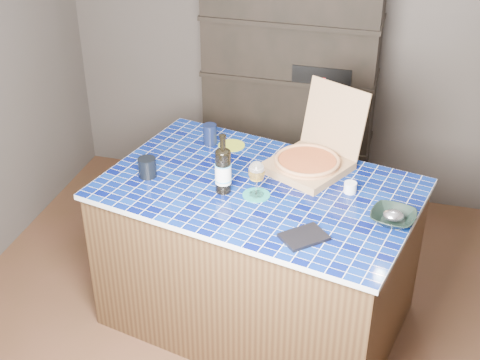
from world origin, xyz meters
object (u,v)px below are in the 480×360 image
(kitchen_island, at_px, (258,254))
(wine_glass, at_px, (257,172))
(dvd_case, at_px, (304,237))
(pizza_box, at_px, (310,159))
(mead_bottle, at_px, (223,170))
(bowl, at_px, (393,217))

(kitchen_island, relative_size, wine_glass, 9.30)
(kitchen_island, relative_size, dvd_case, 8.72)
(pizza_box, xyz_separation_m, mead_bottle, (-0.41, -0.36, 0.07))
(bowl, bearing_deg, kitchen_island, 168.13)
(pizza_box, bearing_deg, wine_glass, -94.47)
(kitchen_island, height_order, bowl, bowl)
(pizza_box, height_order, bowl, pizza_box)
(dvd_case, bearing_deg, wine_glass, -178.36)
(mead_bottle, xyz_separation_m, wine_glass, (0.18, 0.00, 0.01))
(pizza_box, relative_size, mead_bottle, 1.82)
(pizza_box, distance_m, wine_glass, 0.43)
(kitchen_island, height_order, dvd_case, dvd_case)
(dvd_case, distance_m, bowl, 0.48)
(pizza_box, relative_size, bowl, 2.75)
(kitchen_island, xyz_separation_m, mead_bottle, (-0.17, -0.09, 0.59))
(wine_glass, bearing_deg, kitchen_island, 94.70)
(dvd_case, height_order, bowl, bowl)
(pizza_box, distance_m, dvd_case, 0.68)
(pizza_box, height_order, mead_bottle, pizza_box)
(bowl, bearing_deg, dvd_case, -147.90)
(pizza_box, relative_size, dvd_case, 2.87)
(dvd_case, relative_size, bowl, 0.96)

